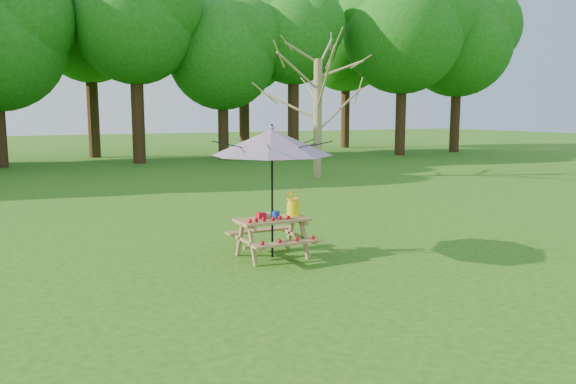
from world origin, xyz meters
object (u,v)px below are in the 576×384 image
bare_tree (319,8)px  picnic_table (272,238)px  flower_bucket (293,200)px  patio_umbrella (272,142)px

bare_tree → picnic_table: 13.22m
flower_bucket → picnic_table: bearing=-171.6°
bare_tree → picnic_table: size_ratio=7.71×
patio_umbrella → flower_bucket: (0.44, 0.06, -1.01)m
bare_tree → picnic_table: (-6.70, -9.78, -5.85)m
patio_umbrella → flower_bucket: patio_umbrella is taller
picnic_table → flower_bucket: size_ratio=2.66×
bare_tree → picnic_table: bearing=-124.4°
picnic_table → flower_bucket: flower_bucket is taller
bare_tree → flower_bucket: bearing=-122.8°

